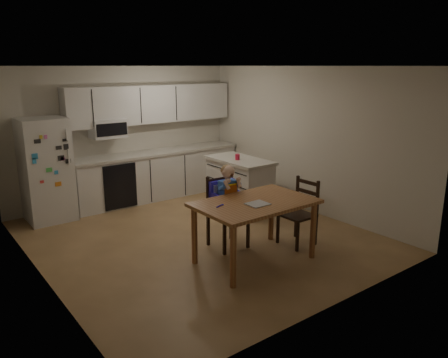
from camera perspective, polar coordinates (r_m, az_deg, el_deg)
name	(u,v)px	position (r m, az deg, el deg)	size (l,w,h in m)	color
room	(180,151)	(6.70, -5.73, 3.72)	(4.52, 5.01, 2.51)	olive
refrigerator	(46,170)	(7.71, -22.21, 1.10)	(0.72, 0.70, 1.70)	silver
kitchen_run	(155,153)	(8.52, -9.02, 3.40)	(3.37, 0.62, 2.15)	silver
kitchen_island	(239,184)	(7.71, 2.04, -0.71)	(0.66, 1.26, 0.93)	silver
red_cup	(237,157)	(7.52, 1.76, 2.90)	(0.08, 0.08, 0.10)	red
dining_table	(255,210)	(5.65, 4.07, -4.00)	(1.52, 0.98, 0.82)	brown
napkin	(258,204)	(5.50, 4.42, -3.26)	(0.26, 0.23, 0.01)	#A5A5A9
toddler_spoon	(219,206)	(5.40, -0.60, -3.53)	(0.02, 0.02, 0.12)	#3123D2
chair_booster	(226,197)	(6.10, 0.26, -2.42)	(0.46, 0.46, 1.19)	black
chair_side	(302,207)	(6.37, 10.17, -3.65)	(0.43, 0.43, 0.95)	black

